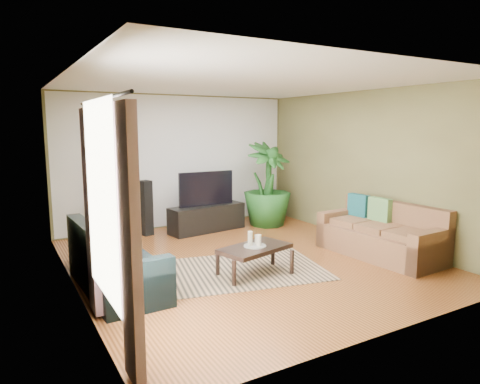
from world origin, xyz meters
TOP-DOWN VIEW (x-y plane):
  - floor at (0.00, 0.00)m, footprint 5.50×5.50m
  - ceiling at (0.00, 0.00)m, footprint 5.50×5.50m
  - wall_back at (0.00, 2.75)m, footprint 5.00×0.00m
  - wall_front at (0.00, -2.75)m, footprint 5.00×0.00m
  - wall_left at (-2.50, 0.00)m, footprint 0.00×5.50m
  - wall_right at (2.50, 0.00)m, footprint 0.00×5.50m
  - backwall_panel at (0.00, 2.74)m, footprint 4.90×0.00m
  - window_pane at (-2.48, -1.60)m, footprint 0.00×1.80m
  - curtain_near at (-2.43, -2.35)m, footprint 0.08×0.35m
  - curtain_far at (-2.43, -0.85)m, footprint 0.08×0.35m
  - curtain_rod at (-2.43, -1.60)m, footprint 0.03×1.90m
  - sofa_left at (-2.03, -0.18)m, footprint 0.90×1.92m
  - sofa_right at (1.97, -0.86)m, footprint 1.00×2.02m
  - area_rug at (-0.25, -0.38)m, footprint 2.52×2.02m
  - coffee_table at (-0.23, -0.63)m, footprint 1.12×0.79m
  - candle_tray at (-0.23, -0.63)m, footprint 0.31×0.31m
  - candle_tall at (-0.29, -0.60)m, footprint 0.06×0.06m
  - candle_mid at (-0.19, -0.67)m, footprint 0.06×0.06m
  - candle_short at (-0.16, -0.57)m, footprint 0.06×0.06m
  - tv_stand at (0.29, 2.02)m, footprint 1.60×0.68m
  - television at (0.29, 2.04)m, footprint 1.14×0.06m
  - speaker_left at (-0.86, 2.31)m, footprint 0.24×0.26m
  - speaker_right at (0.74, 2.50)m, footprint 0.24×0.26m
  - potted_plant at (1.60, 1.85)m, footprint 1.16×1.16m
  - plant_pot at (1.60, 1.85)m, footprint 0.32×0.32m
  - pedestal at (-1.72, 2.45)m, footprint 0.43×0.43m
  - vase at (-1.72, 2.45)m, footprint 0.33×0.33m
  - side_table at (-2.09, 0.90)m, footprint 0.52×0.52m

SIDE VIEW (x-z plane):
  - floor at x=0.00m, z-range 0.00..0.00m
  - area_rug at x=-0.25m, z-range 0.00..0.01m
  - plant_pot at x=1.60m, z-range 0.00..0.25m
  - pedestal at x=-1.72m, z-range 0.00..0.36m
  - coffee_table at x=-0.23m, z-range 0.00..0.41m
  - side_table at x=-2.09m, z-range 0.00..0.48m
  - tv_stand at x=0.29m, z-range 0.00..0.52m
  - candle_tray at x=-0.23m, z-range 0.41..0.43m
  - sofa_left at x=-2.03m, z-range 0.00..0.85m
  - sofa_right at x=1.97m, z-range 0.00..0.85m
  - candle_short at x=-0.16m, z-range 0.43..0.56m
  - candle_mid at x=-0.19m, z-range 0.43..0.58m
  - vase at x=-1.72m, z-range 0.29..0.75m
  - speaker_left at x=-0.86m, z-range 0.00..1.05m
  - candle_tall at x=-0.29m, z-range 0.43..0.63m
  - speaker_right at x=0.74m, z-range 0.00..1.12m
  - television at x=0.29m, z-range 0.52..1.19m
  - potted_plant at x=1.60m, z-range 0.00..1.74m
  - curtain_near at x=-2.43m, z-range 0.05..2.25m
  - curtain_far at x=-2.43m, z-range 0.05..2.25m
  - wall_left at x=-2.50m, z-range -1.40..4.10m
  - wall_right at x=2.50m, z-range -1.40..4.10m
  - wall_back at x=0.00m, z-range -1.15..3.85m
  - wall_front at x=0.00m, z-range -1.15..3.85m
  - backwall_panel at x=0.00m, z-range -1.10..3.80m
  - window_pane at x=-2.48m, z-range 0.50..2.30m
  - curtain_rod at x=-2.43m, z-range 2.28..2.31m
  - ceiling at x=0.00m, z-range 2.70..2.70m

